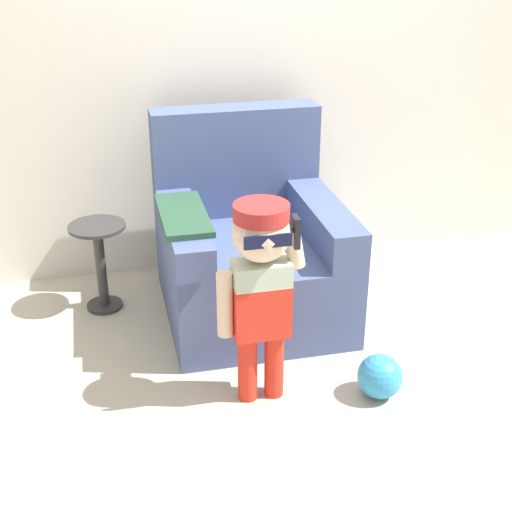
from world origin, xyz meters
name	(u,v)px	position (x,y,z in m)	size (l,w,h in m)	color
ground_plane	(284,315)	(0.00, 0.00, 0.00)	(10.00, 10.00, 0.00)	#BCB29E
wall_back	(253,44)	(0.00, 0.75, 1.30)	(10.00, 0.05, 2.60)	silver
armchair	(249,249)	(-0.16, 0.14, 0.35)	(0.93, 1.00, 1.02)	#475684
person_child	(261,274)	(-0.29, -0.66, 0.61)	(0.38, 0.28, 0.92)	red
side_table	(100,258)	(-0.94, 0.31, 0.30)	(0.30, 0.30, 0.49)	#333333
toy_ball	(380,376)	(0.23, -0.78, 0.10)	(0.20, 0.20, 0.20)	#3399D1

